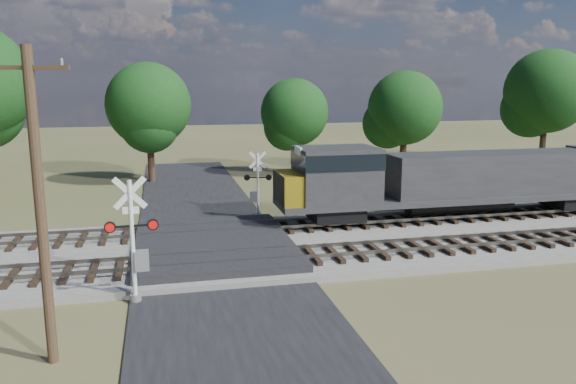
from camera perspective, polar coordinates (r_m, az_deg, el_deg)
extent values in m
plane|color=#404927|center=(25.74, -7.43, -6.46)|extent=(160.00, 160.00, 0.00)
cube|color=gray|center=(28.81, 12.72, -4.43)|extent=(140.00, 10.00, 0.30)
cube|color=black|center=(25.73, -7.43, -6.38)|extent=(7.00, 60.00, 0.08)
cube|color=#262628|center=(26.13, -7.55, -5.48)|extent=(7.00, 9.00, 0.62)
cube|color=black|center=(24.00, -2.18, -6.71)|extent=(44.00, 2.60, 0.18)
cube|color=#5B574E|center=(25.96, 15.83, -5.37)|extent=(140.00, 0.08, 0.15)
cube|color=#5B574E|center=(27.17, 14.38, -4.56)|extent=(140.00, 0.08, 0.15)
cube|color=black|center=(28.73, -4.06, -3.73)|extent=(44.00, 2.60, 0.18)
cube|color=#5B574E|center=(30.27, 11.30, -2.83)|extent=(140.00, 0.08, 0.15)
cube|color=#5B574E|center=(31.54, 10.24, -2.23)|extent=(140.00, 0.08, 0.15)
cylinder|color=silver|center=(20.36, -15.51, -5.00)|extent=(0.16, 0.16, 4.44)
cylinder|color=gray|center=(21.00, -15.22, -10.40)|extent=(0.40, 0.40, 0.33)
cube|color=silver|center=(19.95, -15.77, -0.09)|extent=(1.16, 0.09, 1.16)
cube|color=silver|center=(19.95, -15.77, -0.09)|extent=(1.16, 0.09, 1.16)
cube|color=silver|center=(20.07, -15.68, -1.80)|extent=(0.56, 0.05, 0.24)
cube|color=black|center=(20.20, -15.60, -3.34)|extent=(1.78, 0.13, 0.07)
cylinder|color=red|center=(20.23, -17.65, -3.43)|extent=(0.40, 0.13, 0.40)
cylinder|color=red|center=(20.20, -13.55, -3.23)|extent=(0.40, 0.13, 0.40)
cube|color=gray|center=(20.54, -14.64, -6.75)|extent=(0.51, 0.35, 0.72)
cylinder|color=silver|center=(31.89, -3.08, 0.56)|extent=(0.13, 0.13, 3.80)
cylinder|color=gray|center=(32.26, -3.05, -2.52)|extent=(0.34, 0.34, 0.29)
cube|color=silver|center=(31.65, -3.11, 3.26)|extent=(0.98, 0.23, 1.00)
cube|color=silver|center=(31.65, -3.11, 3.26)|extent=(0.98, 0.23, 1.00)
cube|color=silver|center=(31.73, -3.10, 2.33)|extent=(0.47, 0.12, 0.21)
cube|color=black|center=(31.80, -3.09, 1.48)|extent=(1.50, 0.35, 0.06)
cylinder|color=red|center=(31.79, -1.97, 1.49)|extent=(0.35, 0.16, 0.34)
cylinder|color=red|center=(31.82, -4.20, 1.47)|extent=(0.35, 0.16, 0.34)
cube|color=gray|center=(32.01, -3.49, -0.45)|extent=(0.48, 0.36, 0.62)
cylinder|color=#362918|center=(16.33, -23.84, -1.85)|extent=(0.29, 0.29, 8.66)
cube|color=#362918|center=(15.98, -24.91, 11.40)|extent=(2.08, 0.62, 0.12)
cube|color=#46331E|center=(36.67, 12.95, 0.73)|extent=(4.80, 4.80, 2.62)
cube|color=#313134|center=(36.46, 13.04, 2.90)|extent=(5.28, 5.28, 0.19)
cylinder|color=black|center=(45.18, -13.77, 3.89)|extent=(0.56, 0.56, 4.63)
sphere|color=black|center=(44.88, -13.99, 8.59)|extent=(6.49, 6.49, 6.49)
cylinder|color=black|center=(47.57, 0.65, 4.20)|extent=(0.56, 0.56, 4.04)
sphere|color=black|center=(47.30, 0.66, 8.09)|extent=(5.66, 5.66, 5.66)
cylinder|color=black|center=(47.97, 11.62, 4.21)|extent=(0.56, 0.56, 4.35)
sphere|color=black|center=(47.69, 11.78, 8.37)|extent=(6.09, 6.09, 6.09)
cylinder|color=black|center=(56.24, 24.49, 4.94)|extent=(0.56, 0.56, 5.34)
sphere|color=black|center=(56.02, 24.84, 9.28)|extent=(7.48, 7.48, 7.48)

